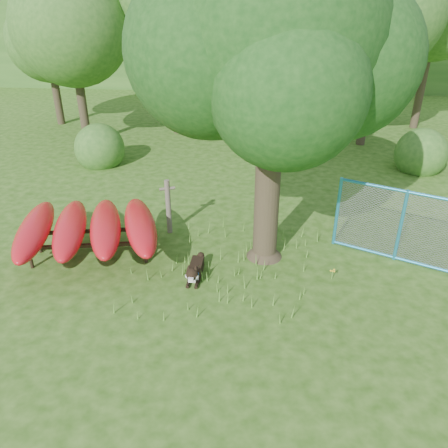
# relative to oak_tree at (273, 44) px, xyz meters

# --- Properties ---
(ground) EXTENTS (80.00, 80.00, 0.00)m
(ground) POSITION_rel_oak_tree_xyz_m (-1.09, -1.60, -4.69)
(ground) COLOR #22480E
(ground) RESTS_ON ground
(oak_tree) EXTENTS (5.74, 5.06, 7.04)m
(oak_tree) POSITION_rel_oak_tree_xyz_m (0.00, 0.00, 0.00)
(oak_tree) COLOR #31281B
(oak_tree) RESTS_ON ground
(wooden_post) EXTENTS (0.39, 0.22, 1.46)m
(wooden_post) POSITION_rel_oak_tree_xyz_m (-2.46, 0.92, -3.92)
(wooden_post) COLOR brown
(wooden_post) RESTS_ON ground
(kayak_rack) EXTENTS (3.91, 3.49, 1.03)m
(kayak_rack) POSITION_rel_oak_tree_xyz_m (-4.03, -0.50, -3.91)
(kayak_rack) COLOR black
(kayak_rack) RESTS_ON ground
(husky_dog) EXTENTS (0.29, 1.16, 0.52)m
(husky_dog) POSITION_rel_oak_tree_xyz_m (-1.47, -1.11, -4.51)
(husky_dog) COLOR black
(husky_dog) RESTS_ON ground
(fence_section) EXTENTS (2.77, 1.34, 2.94)m
(fence_section) POSITION_rel_oak_tree_xyz_m (3.09, 0.12, -3.81)
(fence_section) COLOR #2990BF
(fence_section) RESTS_ON ground
(wildflower_clump) EXTENTS (0.11, 0.10, 0.25)m
(wildflower_clump) POSITION_rel_oak_tree_xyz_m (1.53, -0.87, -4.50)
(wildflower_clump) COLOR #5F9B32
(wildflower_clump) RESTS_ON ground
(bg_tree_a) EXTENTS (4.40, 4.40, 6.70)m
(bg_tree_a) POSITION_rel_oak_tree_xyz_m (-7.59, 8.40, -0.21)
(bg_tree_a) COLOR #31281B
(bg_tree_a) RESTS_ON ground
(bg_tree_c) EXTENTS (4.00, 4.00, 6.12)m
(bg_tree_c) POSITION_rel_oak_tree_xyz_m (0.41, 11.40, -0.59)
(bg_tree_c) COLOR #31281B
(bg_tree_c) RESTS_ON ground
(bg_tree_d) EXTENTS (4.80, 4.80, 7.50)m
(bg_tree_d) POSITION_rel_oak_tree_xyz_m (3.91, 9.40, 0.39)
(bg_tree_d) COLOR #31281B
(bg_tree_d) RESTS_ON ground
(bg_tree_e) EXTENTS (4.60, 4.60, 7.55)m
(bg_tree_e) POSITION_rel_oak_tree_xyz_m (6.91, 12.40, 0.54)
(bg_tree_e) COLOR #31281B
(bg_tree_e) RESTS_ON ground
(bg_tree_f) EXTENTS (3.60, 3.60, 5.55)m
(bg_tree_f) POSITION_rel_oak_tree_xyz_m (-10.09, 11.40, -0.96)
(bg_tree_f) COLOR #31281B
(bg_tree_f) RESTS_ON ground
(shrub_left) EXTENTS (1.80, 1.80, 1.80)m
(shrub_left) POSITION_rel_oak_tree_xyz_m (-6.09, 5.90, -4.69)
(shrub_left) COLOR #2D5D1E
(shrub_left) RESTS_ON ground
(shrub_right) EXTENTS (1.80, 1.80, 1.80)m
(shrub_right) POSITION_rel_oak_tree_xyz_m (5.41, 6.40, -4.69)
(shrub_right) COLOR #2D5D1E
(shrub_right) RESTS_ON ground
(shrub_mid) EXTENTS (1.80, 1.80, 1.80)m
(shrub_mid) POSITION_rel_oak_tree_xyz_m (0.91, 7.40, -4.69)
(shrub_mid) COLOR #2D5D1E
(shrub_mid) RESTS_ON ground
(wooded_hillside) EXTENTS (80.00, 12.00, 6.00)m
(wooded_hillside) POSITION_rel_oak_tree_xyz_m (-1.09, 26.40, -1.69)
(wooded_hillside) COLOR #2D5D1E
(wooded_hillside) RESTS_ON ground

